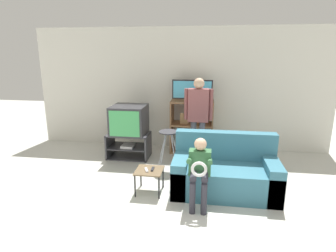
# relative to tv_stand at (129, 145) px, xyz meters

# --- Properties ---
(wall_back) EXTENTS (6.40, 0.06, 2.60)m
(wall_back) POSITION_rel_tv_stand_xyz_m (0.92, 0.84, 1.06)
(wall_back) COLOR silver
(wall_back) RESTS_ON ground_plane
(tv_stand) EXTENTS (0.83, 0.53, 0.49)m
(tv_stand) POSITION_rel_tv_stand_xyz_m (0.00, 0.00, 0.00)
(tv_stand) COLOR #38383D
(tv_stand) RESTS_ON ground_plane
(television_main) EXTENTS (0.66, 0.67, 0.57)m
(television_main) POSITION_rel_tv_stand_xyz_m (0.03, -0.01, 0.54)
(television_main) COLOR #2D2D33
(television_main) RESTS_ON tv_stand
(media_shelf) EXTENTS (0.88, 0.49, 1.10)m
(media_shelf) POSITION_rel_tv_stand_xyz_m (1.23, 0.53, 0.32)
(media_shelf) COLOR #8E6642
(media_shelf) RESTS_ON ground_plane
(television_flat) EXTENTS (0.82, 0.20, 0.43)m
(television_flat) POSITION_rel_tv_stand_xyz_m (1.23, 0.50, 1.06)
(television_flat) COLOR black
(television_flat) RESTS_ON media_shelf
(folding_stool) EXTENTS (0.39, 0.44, 0.72)m
(folding_stool) POSITION_rel_tv_stand_xyz_m (0.89, -0.50, 0.33)
(folding_stool) COLOR #99999E
(folding_stool) RESTS_ON ground_plane
(snack_table) EXTENTS (0.40, 0.40, 0.36)m
(snack_table) POSITION_rel_tv_stand_xyz_m (0.73, -1.41, 0.07)
(snack_table) COLOR brown
(snack_table) RESTS_ON ground_plane
(remote_control_black) EXTENTS (0.04, 0.14, 0.02)m
(remote_control_black) POSITION_rel_tv_stand_xyz_m (0.78, -1.39, 0.13)
(remote_control_black) COLOR #232328
(remote_control_black) RESTS_ON snack_table
(remote_control_white) EXTENTS (0.09, 0.15, 0.02)m
(remote_control_white) POSITION_rel_tv_stand_xyz_m (0.69, -1.44, 0.13)
(remote_control_white) COLOR silver
(remote_control_white) RESTS_ON snack_table
(couch) EXTENTS (1.55, 0.82, 0.87)m
(couch) POSITION_rel_tv_stand_xyz_m (1.85, -1.20, 0.05)
(couch) COLOR teal
(couch) RESTS_ON ground_plane
(person_standing_adult) EXTENTS (0.53, 0.20, 1.62)m
(person_standing_adult) POSITION_rel_tv_stand_xyz_m (1.38, -0.06, 0.74)
(person_standing_adult) COLOR #4C4C56
(person_standing_adult) RESTS_ON ground_plane
(person_seated_child) EXTENTS (0.33, 0.43, 0.95)m
(person_seated_child) POSITION_rel_tv_stand_xyz_m (1.49, -1.69, 0.33)
(person_seated_child) COLOR #2D2D38
(person_seated_child) RESTS_ON ground_plane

